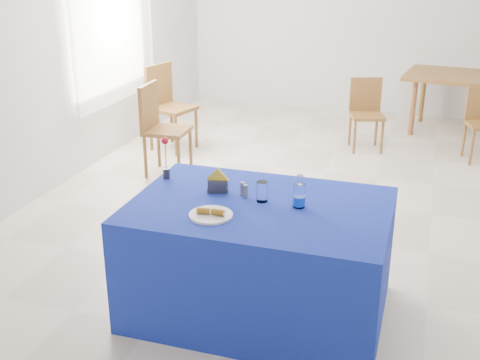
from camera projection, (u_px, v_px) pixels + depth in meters
name	position (u px, v px, depth m)	size (l,w,h in m)	color
floor	(310.00, 200.00, 5.73)	(7.00, 7.00, 0.00)	beige
room_shell	(319.00, 10.00, 5.10)	(7.00, 7.00, 7.00)	silver
window_pane	(108.00, 16.00, 6.58)	(0.04, 1.50, 1.60)	white
curtain	(114.00, 16.00, 6.56)	(0.04, 1.75, 1.85)	white
plate	(211.00, 215.00, 3.56)	(0.26, 0.26, 0.01)	silver
drinking_glass	(262.00, 192.00, 3.75)	(0.07, 0.07, 0.13)	white
salt_shaker	(243.00, 188.00, 3.86)	(0.03, 0.03, 0.09)	slate
pepper_shaker	(245.00, 191.00, 3.82)	(0.03, 0.03, 0.09)	slate
blue_table	(259.00, 258.00, 3.87)	(1.60, 1.10, 0.76)	navy
water_bottle	(299.00, 196.00, 3.67)	(0.08, 0.08, 0.21)	white
napkin_holder	(218.00, 185.00, 3.90)	(0.15, 0.08, 0.17)	#3B3A3F
rose_vase	(166.00, 158.00, 4.10)	(0.05, 0.05, 0.30)	#26252A
oak_table	(469.00, 81.00, 7.54)	(1.65, 1.18, 0.76)	olive
chair_bg_left	(366.00, 109.00, 7.06)	(0.47, 0.47, 0.83)	brown
chair_win_a	(159.00, 123.00, 6.22)	(0.45, 0.45, 0.96)	brown
chair_win_b	(167.00, 101.00, 7.03)	(0.55, 0.55, 0.99)	brown
banana_pieces	(211.00, 212.00, 3.54)	(0.17, 0.05, 0.04)	#C4891B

